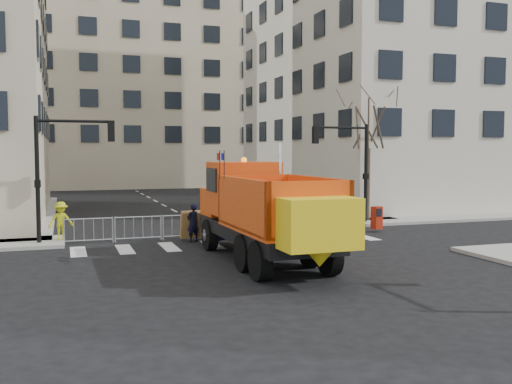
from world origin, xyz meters
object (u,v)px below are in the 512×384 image
object	(u,v)px
cop_b	(220,217)
cop_c	(222,220)
newspaper_box	(377,218)
cop_a	(193,223)
plow_truck	(265,210)
worker	(61,221)

from	to	relation	value
cop_b	cop_c	world-z (taller)	cop_b
cop_b	cop_c	xyz separation A→B (m)	(-0.03, -0.45, -0.08)
newspaper_box	cop_a	bearing A→B (deg)	167.48
cop_c	newspaper_box	xyz separation A→B (m)	(7.88, 0.10, -0.21)
plow_truck	cop_c	size ratio (longest dim) A/B	6.01
cop_b	worker	bearing A→B (deg)	-17.34
plow_truck	cop_a	distance (m)	5.68
cop_a	newspaper_box	size ratio (longest dim) A/B	1.52
plow_truck	cop_a	world-z (taller)	plow_truck
cop_c	worker	size ratio (longest dim) A/B	1.11
cop_b	newspaper_box	size ratio (longest dim) A/B	1.80
plow_truck	cop_b	size ratio (longest dim) A/B	5.54
plow_truck	newspaper_box	distance (m)	9.65
cop_b	worker	distance (m)	6.84
worker	cop_c	bearing A→B (deg)	-19.11
cop_a	cop_c	size ratio (longest dim) A/B	0.91
plow_truck	cop_a	size ratio (longest dim) A/B	6.57
cop_b	newspaper_box	distance (m)	7.87
cop_b	newspaper_box	world-z (taller)	cop_b
cop_c	cop_b	bearing A→B (deg)	-134.50
newspaper_box	cop_b	bearing A→B (deg)	163.91
cop_a	cop_b	size ratio (longest dim) A/B	0.84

